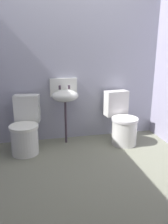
{
  "coord_description": "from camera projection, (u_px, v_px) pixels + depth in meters",
  "views": [
    {
      "loc": [
        -0.58,
        -2.26,
        1.47
      ],
      "look_at": [
        0.0,
        0.3,
        0.7
      ],
      "focal_mm": 36.41,
      "sensor_mm": 36.0,
      "label": 1
    }
  ],
  "objects": [
    {
      "name": "toilet_left",
      "position": [
        25.0,
        130.0,
        3.22
      ],
      "size": [
        0.48,
        0.65,
        0.78
      ],
      "rotation": [
        0.0,
        0.0,
        2.96
      ],
      "color": "silver",
      "rests_on": "ground"
    },
    {
      "name": "ground_plane",
      "position": [
        90.0,
        180.0,
        2.66
      ],
      "size": [
        3.23,
        2.84,
        0.08
      ],
      "primitive_type": "cube",
      "color": "slate"
    },
    {
      "name": "wall_back",
      "position": [
        70.0,
        66.0,
        3.51
      ],
      "size": [
        3.23,
        0.1,
        2.33
      ],
      "primitive_type": "cube",
      "color": "#9395A7",
      "rests_on": "ground"
    },
    {
      "name": "sink",
      "position": [
        65.0,
        95.0,
        3.4
      ],
      "size": [
        0.42,
        0.35,
        0.99
      ],
      "color": "#3D303B",
      "rests_on": "ground"
    },
    {
      "name": "toilet_right",
      "position": [
        122.0,
        122.0,
        3.53
      ],
      "size": [
        0.45,
        0.63,
        0.78
      ],
      "rotation": [
        0.0,
        0.0,
        3.27
      ],
      "color": "silver",
      "rests_on": "ground"
    }
  ]
}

